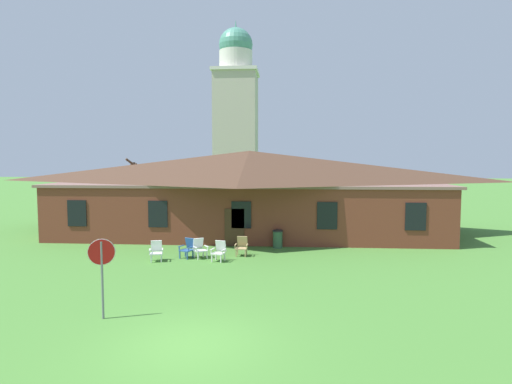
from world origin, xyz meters
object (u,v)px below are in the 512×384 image
object	(u,v)px
stop_sign	(102,262)
lawn_chair_left_end	(200,248)
lawn_chair_middle	(219,250)
lawn_chair_near_door	(188,248)
lawn_chair_by_porch	(156,250)
lawn_chair_right_end	(242,246)
trash_bin	(278,239)

from	to	relation	value
stop_sign	lawn_chair_left_end	xyz separation A→B (m)	(1.28, 8.03, -1.25)
lawn_chair_middle	stop_sign	bearing A→B (deg)	-107.35
stop_sign	lawn_chair_near_door	xyz separation A→B (m)	(0.69, 8.04, -1.25)
lawn_chair_left_end	stop_sign	bearing A→B (deg)	-99.08
stop_sign	lawn_chair_by_porch	size ratio (longest dim) A/B	2.56
stop_sign	lawn_chair_right_end	distance (m)	9.37
stop_sign	lawn_chair_middle	distance (m)	7.95
lawn_chair_near_door	lawn_chair_middle	distance (m)	1.74
trash_bin	lawn_chair_right_end	bearing A→B (deg)	-131.81
stop_sign	lawn_chair_near_door	distance (m)	8.17
lawn_chair_by_porch	lawn_chair_left_end	bearing A→B (deg)	21.21
lawn_chair_near_door	lawn_chair_right_end	distance (m)	2.67
lawn_chair_near_door	trash_bin	size ratio (longest dim) A/B	0.98
stop_sign	lawn_chair_right_end	xyz separation A→B (m)	(3.29, 8.69, -1.25)
stop_sign	lawn_chair_middle	bearing A→B (deg)	72.65
lawn_chair_by_porch	lawn_chair_right_end	xyz separation A→B (m)	(3.93, 1.41, 0.00)
stop_sign	lawn_chair_by_porch	world-z (taller)	stop_sign
stop_sign	trash_bin	world-z (taller)	stop_sign
lawn_chair_near_door	lawn_chair_right_end	world-z (taller)	same
lawn_chair_by_porch	trash_bin	distance (m)	6.62
lawn_chair_left_end	trash_bin	size ratio (longest dim) A/B	0.98
lawn_chair_by_porch	trash_bin	bearing A→B (deg)	30.66
lawn_chair_by_porch	lawn_chair_left_end	size ratio (longest dim) A/B	1.00
stop_sign	lawn_chair_near_door	bearing A→B (deg)	85.08
lawn_chair_by_porch	lawn_chair_middle	xyz separation A→B (m)	(2.99, 0.21, 0.00)
lawn_chair_by_porch	lawn_chair_left_end	world-z (taller)	same
lawn_chair_near_door	trash_bin	bearing A→B (deg)	30.98
lawn_chair_middle	trash_bin	size ratio (longest dim) A/B	0.98
lawn_chair_right_end	lawn_chair_by_porch	bearing A→B (deg)	-160.30
lawn_chair_near_door	lawn_chair_middle	world-z (taller)	same
lawn_chair_left_end	trash_bin	xyz separation A→B (m)	(3.76, 2.62, -0.00)
lawn_chair_left_end	lawn_chair_right_end	bearing A→B (deg)	18.21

